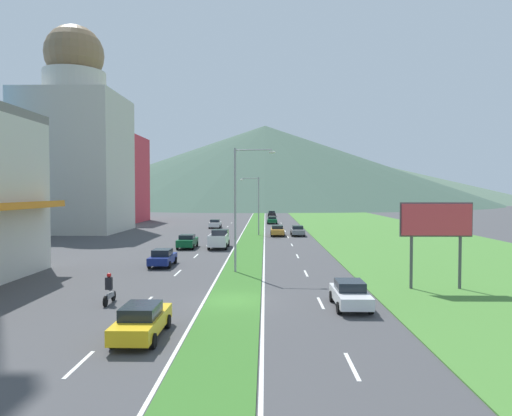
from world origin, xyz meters
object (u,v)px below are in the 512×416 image
object	(u,v)px
motorcycle_rider	(109,291)
car_1	(187,241)
car_7	(215,224)
street_lamp_near	(240,201)
car_6	(277,230)
car_8	(272,214)
car_5	(142,321)
car_2	(350,294)
car_4	(298,231)
pickup_truck_0	(219,239)
billboard_roadside	(436,224)
car_3	(272,220)
car_0	(163,258)
street_lamp_mid	(256,202)

from	to	relation	value
motorcycle_rider	car_1	bearing A→B (deg)	-0.16
car_7	street_lamp_near	bearing A→B (deg)	-171.38
car_6	car_8	size ratio (longest dim) A/B	1.02
car_5	car_7	distance (m)	62.06
car_2	motorcycle_rider	xyz separation A→B (m)	(-13.75, 0.54, -0.01)
car_2	car_7	xyz separation A→B (m)	(-13.65, 56.30, 0.03)
street_lamp_near	car_4	bearing A→B (deg)	77.79
pickup_truck_0	car_7	bearing A→B (deg)	7.06
pickup_truck_0	billboard_roadside	bearing A→B (deg)	-143.66
car_3	car_5	size ratio (longest dim) A/B	1.00
car_8	pickup_truck_0	distance (m)	67.81
billboard_roadside	car_0	world-z (taller)	billboard_roadside
car_1	car_3	xyz separation A→B (m)	(10.27, 41.03, -0.07)
motorcycle_rider	car_5	bearing A→B (deg)	-150.29
billboard_roadside	car_1	bearing A→B (deg)	132.38
car_6	car_7	bearing A→B (deg)	-142.70
car_4	motorcycle_rider	size ratio (longest dim) A/B	2.26
car_2	car_4	bearing A→B (deg)	-179.95
street_lamp_mid	billboard_roadside	xyz separation A→B (m)	(12.58, -37.76, -0.63)
car_8	motorcycle_rider	world-z (taller)	motorcycle_rider
street_lamp_mid	billboard_roadside	distance (m)	39.80
car_0	car_1	bearing A→B (deg)	-0.01
car_6	pickup_truck_0	world-z (taller)	pickup_truck_0
car_1	car_5	world-z (taller)	car_1
car_5	car_6	size ratio (longest dim) A/B	0.99
car_2	pickup_truck_0	xyz separation A→B (m)	(-10.08, 27.44, 0.23)
car_0	car_6	distance (m)	30.11
car_3	car_8	bearing A→B (deg)	179.39
car_2	car_4	xyz separation A→B (m)	(-0.04, 42.39, -0.00)
car_2	car_6	xyz separation A→B (m)	(-2.99, 42.31, 0.02)
car_2	car_3	world-z (taller)	car_2
car_7	car_8	bearing A→B (deg)	-15.28
street_lamp_near	car_8	bearing A→B (deg)	87.48
car_0	car_1	xyz separation A→B (m)	(0.00, 12.85, 0.05)
car_3	car_7	bearing A→B (deg)	-41.13
billboard_roadside	pickup_truck_0	xyz separation A→B (m)	(-16.59, 22.55, -3.35)
car_0	car_6	size ratio (longest dim) A/B	0.91
car_3	motorcycle_rider	distance (m)	68.30
pickup_truck_0	car_6	bearing A→B (deg)	-25.46
billboard_roadside	car_4	size ratio (longest dim) A/B	1.28
car_4	car_7	bearing A→B (deg)	-135.63
car_6	car_7	world-z (taller)	car_7
car_7	car_1	bearing A→B (deg)	179.96
street_lamp_mid	car_2	world-z (taller)	street_lamp_mid
car_1	motorcycle_rider	xyz separation A→B (m)	(-0.08, -26.48, -0.06)
car_4	pickup_truck_0	world-z (taller)	pickup_truck_0
car_4	pickup_truck_0	distance (m)	18.01
car_0	car_1	distance (m)	12.85
billboard_roadside	car_7	size ratio (longest dim) A/B	1.39
car_6	car_3	bearing A→B (deg)	-179.09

